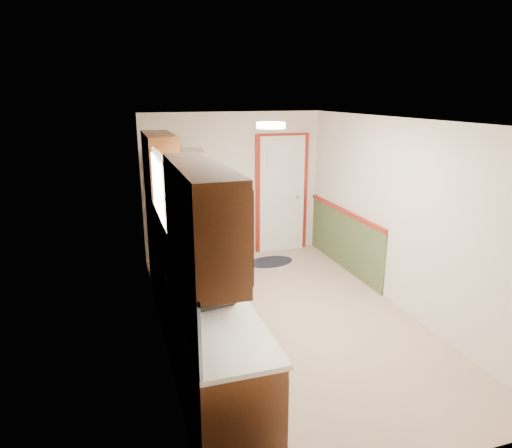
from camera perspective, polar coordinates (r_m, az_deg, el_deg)
room_shell at (r=5.33m, az=4.09°, el=-0.13°), size 3.20×5.20×2.52m
kitchen_run at (r=4.88m, az=-8.40°, el=-6.67°), size 0.63×4.00×2.20m
back_wall_trim at (r=7.75m, az=4.86°, el=2.60°), size 1.12×2.30×2.08m
ceiling_fixture at (r=4.84m, az=1.88°, el=12.23°), size 0.30×0.30×0.06m
microwave at (r=4.03m, az=-6.16°, el=-6.91°), size 0.38×0.55×0.34m
refrigerator at (r=6.78m, az=-9.52°, el=1.03°), size 0.85×0.82×1.90m
rug at (r=7.55m, az=1.84°, el=-4.74°), size 0.83×0.60×0.01m
cooktop at (r=6.02m, az=-10.04°, el=-0.91°), size 0.54×0.64×0.02m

